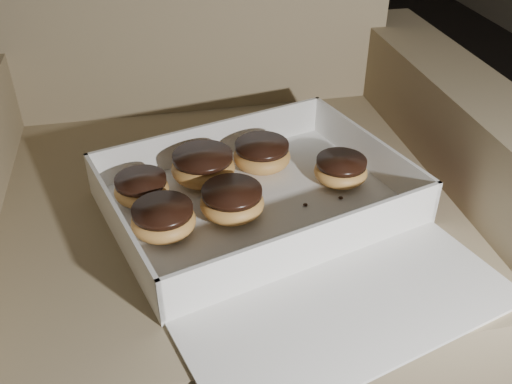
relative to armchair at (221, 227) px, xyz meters
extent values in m
plane|color=black|center=(-0.34, 0.07, -0.30)|extent=(4.50, 4.50, 0.00)
cube|color=#8B7959|center=(0.00, -0.05, -0.09)|extent=(0.73, 0.73, 0.43)
cube|color=#8B7959|center=(0.39, -0.05, -0.02)|extent=(0.12, 0.73, 0.57)
cube|color=white|center=(0.04, -0.12, 0.13)|extent=(0.49, 0.42, 0.01)
cube|color=white|center=(-0.01, 0.02, 0.17)|extent=(0.40, 0.12, 0.06)
cube|color=white|center=(0.08, -0.27, 0.17)|extent=(0.40, 0.12, 0.06)
cube|color=white|center=(-0.16, -0.18, 0.17)|extent=(0.09, 0.30, 0.06)
cube|color=white|center=(0.23, -0.07, 0.17)|extent=(0.09, 0.30, 0.06)
cube|color=#BB4B72|center=(0.24, -0.06, 0.17)|extent=(0.09, 0.29, 0.05)
cube|color=white|center=(0.11, -0.36, 0.13)|extent=(0.44, 0.29, 0.01)
ellipsoid|color=#ECAA52|center=(-0.10, -0.17, 0.16)|extent=(0.09, 0.09, 0.04)
cylinder|color=black|center=(-0.10, -0.17, 0.17)|extent=(0.08, 0.08, 0.01)
ellipsoid|color=#ECAA52|center=(0.07, -0.03, 0.16)|extent=(0.09, 0.09, 0.04)
cylinder|color=black|center=(0.07, -0.03, 0.18)|extent=(0.09, 0.09, 0.01)
ellipsoid|color=#ECAA52|center=(-0.03, -0.05, 0.16)|extent=(0.10, 0.10, 0.05)
cylinder|color=black|center=(-0.03, -0.05, 0.18)|extent=(0.09, 0.09, 0.01)
ellipsoid|color=#ECAA52|center=(-0.13, -0.08, 0.15)|extent=(0.08, 0.08, 0.04)
cylinder|color=black|center=(-0.13, -0.08, 0.17)|extent=(0.08, 0.08, 0.01)
ellipsoid|color=#ECAA52|center=(0.00, -0.15, 0.16)|extent=(0.09, 0.09, 0.04)
cylinder|color=black|center=(0.00, -0.15, 0.18)|extent=(0.09, 0.09, 0.01)
ellipsoid|color=#ECAA52|center=(0.18, -0.10, 0.15)|extent=(0.08, 0.08, 0.04)
cylinder|color=black|center=(0.18, -0.10, 0.17)|extent=(0.08, 0.08, 0.01)
ellipsoid|color=black|center=(-0.12, -0.26, 0.14)|extent=(0.01, 0.01, 0.00)
ellipsoid|color=black|center=(0.11, -0.15, 0.14)|extent=(0.01, 0.01, 0.00)
ellipsoid|color=black|center=(0.17, -0.14, 0.14)|extent=(0.01, 0.01, 0.00)
camera|label=1|loc=(-0.10, -0.80, 0.63)|focal=40.00mm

